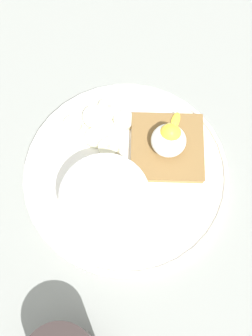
{
  "coord_description": "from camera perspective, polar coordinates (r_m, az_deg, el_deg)",
  "views": [
    {
      "loc": [
        -20.83,
        -10.79,
        64.1
      ],
      "look_at": [
        0.0,
        0.0,
        5.0
      ],
      "focal_mm": 50.0,
      "sensor_mm": 36.0,
      "label": 1
    }
  ],
  "objects": [
    {
      "name": "banana_slice_left",
      "position": [
        0.68,
        -3.84,
        6.2
      ],
      "size": [
        5.01,
        4.99,
        1.76
      ],
      "color": "beige",
      "rests_on": "plate"
    },
    {
      "name": "plate",
      "position": [
        0.66,
        0.0,
        -0.71
      ],
      "size": [
        28.85,
        28.85,
        1.6
      ],
      "color": "white",
      "rests_on": "ground_plane"
    },
    {
      "name": "ground_plane",
      "position": [
        0.67,
        0.0,
        -1.26
      ],
      "size": [
        120.0,
        120.0,
        2.0
      ],
      "primitive_type": "cube",
      "color": "gray",
      "rests_on": "ground"
    },
    {
      "name": "toast_slice",
      "position": [
        0.66,
        5.04,
        2.53
      ],
      "size": [
        13.67,
        13.67,
        1.45
      ],
      "color": "brown",
      "rests_on": "plate"
    },
    {
      "name": "banana_slice_outer",
      "position": [
        0.69,
        -2.03,
        7.3
      ],
      "size": [
        3.45,
        3.32,
        1.62
      ],
      "color": "beige",
      "rests_on": "plate"
    },
    {
      "name": "banana_slice_back",
      "position": [
        0.68,
        -0.27,
        5.77
      ],
      "size": [
        3.29,
        3.19,
        1.4
      ],
      "color": "#F1E8C7",
      "rests_on": "plate"
    },
    {
      "name": "oatmeal_bowl",
      "position": [
        0.61,
        -2.64,
        -4.08
      ],
      "size": [
        11.5,
        11.5,
        6.13
      ],
      "color": "white",
      "rests_on": "plate"
    },
    {
      "name": "poached_egg",
      "position": [
        0.64,
        5.27,
        3.59
      ],
      "size": [
        7.89,
        4.86,
        4.11
      ],
      "color": "white",
      "rests_on": "toast_slice"
    },
    {
      "name": "banana_slice_inner",
      "position": [
        0.66,
        -2.1,
        2.38
      ],
      "size": [
        4.41,
        4.41,
        1.82
      ],
      "color": "beige",
      "rests_on": "plate"
    },
    {
      "name": "banana_slice_front",
      "position": [
        0.67,
        -3.81,
        3.69
      ],
      "size": [
        3.25,
        3.28,
        0.98
      ],
      "color": "#EEECC2",
      "rests_on": "plate"
    },
    {
      "name": "banana_slice_right",
      "position": [
        0.68,
        -6.5,
        5.2
      ],
      "size": [
        3.3,
        3.23,
        1.55
      ],
      "color": "beige",
      "rests_on": "plate"
    }
  ]
}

